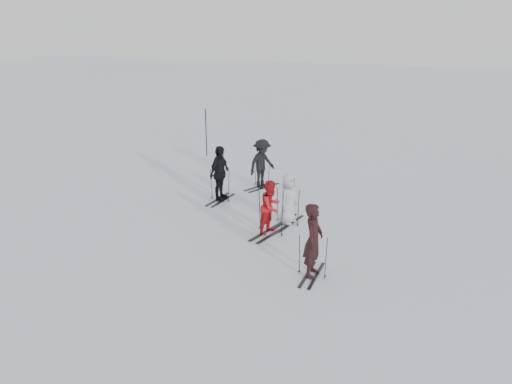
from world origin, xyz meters
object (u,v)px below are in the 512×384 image
skier_grey (288,199)px  piste_marker (206,133)px  skier_red (271,208)px  skier_uphill_left (220,174)px  skier_uphill_far (262,164)px  skier_near_dark (313,241)px

skier_grey → piste_marker: 8.88m
skier_red → skier_uphill_left: (-2.61, 2.11, 0.16)m
skier_uphill_far → piste_marker: bearing=75.0°
skier_near_dark → skier_uphill_left: size_ratio=0.97×
skier_red → skier_grey: skier_red is taller
piste_marker → skier_red: bearing=-52.7°
skier_near_dark → skier_grey: (-1.56, 3.06, -0.15)m
skier_red → skier_grey: 0.94m
skier_uphill_left → piste_marker: (-3.07, 5.36, 0.14)m
skier_red → skier_uphill_far: (-1.69, 3.99, 0.11)m
skier_uphill_left → skier_red: bearing=-122.1°
skier_near_dark → skier_uphill_left: skier_uphill_left is taller
skier_near_dark → piste_marker: piste_marker is taller
skier_near_dark → skier_red: skier_near_dark is taller
skier_uphill_far → skier_near_dark: bearing=-124.2°
skier_grey → skier_uphill_left: (-2.88, 1.22, 0.18)m
skier_near_dark → skier_grey: 3.44m
skier_near_dark → skier_uphill_left: bearing=47.3°
skier_near_dark → skier_red: 2.84m
skier_red → skier_uphill_far: 4.33m
skier_near_dark → skier_uphill_far: size_ratio=1.03×
skier_grey → skier_uphill_far: skier_uphill_far is taller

